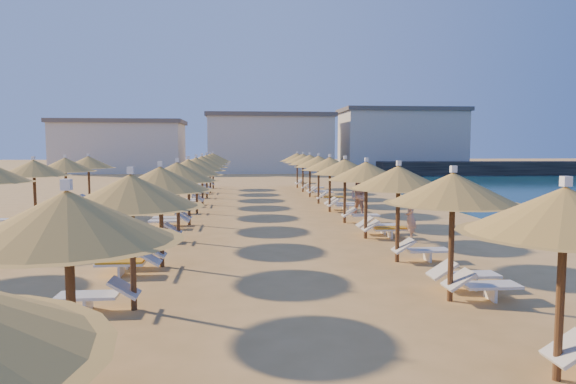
{
  "coord_description": "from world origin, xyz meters",
  "views": [
    {
      "loc": [
        -0.83,
        -18.14,
        3.3
      ],
      "look_at": [
        1.2,
        4.0,
        1.3
      ],
      "focal_mm": 32.0,
      "sensor_mm": 36.0,
      "label": 1
    }
  ],
  "objects": [
    {
      "name": "jetty",
      "position": [
        29.91,
        38.44,
        0.75
      ],
      "size": [
        30.18,
        5.66,
        1.5
      ],
      "primitive_type": "cube",
      "rotation": [
        0.0,
        0.0,
        -0.06
      ],
      "color": "black",
      "rests_on": "ground"
    },
    {
      "name": "parasol_row_east",
      "position": [
        3.59,
        3.4,
        2.37
      ],
      "size": [
        2.88,
        40.23,
        2.89
      ],
      "color": "brown",
      "rests_on": "ground"
    },
    {
      "name": "ground",
      "position": [
        0.0,
        0.0,
        0.0
      ],
      "size": [
        220.0,
        220.0,
        0.0
      ],
      "primitive_type": "plane",
      "color": "tan",
      "rests_on": "ground"
    },
    {
      "name": "loungers",
      "position": [
        -1.22,
        3.08,
        0.34
      ],
      "size": [
        15.77,
        38.83,
        0.66
      ],
      "color": "white",
      "rests_on": "ground"
    },
    {
      "name": "hotel_blocks",
      "position": [
        3.59,
        46.75,
        3.7
      ],
      "size": [
        51.05,
        9.55,
        8.1
      ],
      "color": "beige",
      "rests_on": "ground"
    },
    {
      "name": "beachgoer_b",
      "position": [
        4.72,
        5.59,
        0.93
      ],
      "size": [
        1.13,
        1.13,
        1.86
      ],
      "primitive_type": "imported",
      "rotation": [
        0.0,
        0.0,
        -0.79
      ],
      "color": "tan",
      "rests_on": "ground"
    },
    {
      "name": "beachgoer_a",
      "position": [
        5.07,
        -0.84,
        0.82
      ],
      "size": [
        0.49,
        0.66,
        1.63
      ],
      "primitive_type": "imported",
      "rotation": [
        0.0,
        0.0,
        -1.75
      ],
      "color": "tan",
      "rests_on": "ground"
    },
    {
      "name": "parasol_row_west",
      "position": [
        -3.0,
        3.4,
        2.37
      ],
      "size": [
        2.88,
        40.23,
        2.89
      ],
      "color": "brown",
      "rests_on": "ground"
    },
    {
      "name": "parasol_row_inland",
      "position": [
        -9.17,
        1.54,
        2.37
      ],
      "size": [
        2.88,
        21.56,
        2.89
      ],
      "color": "brown",
      "rests_on": "ground"
    }
  ]
}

